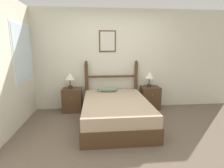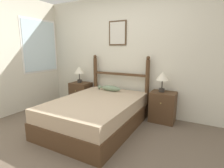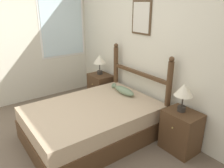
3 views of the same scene
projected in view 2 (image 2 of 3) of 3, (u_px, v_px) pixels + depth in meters
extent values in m
plane|color=brown|center=(80.00, 145.00, 2.62)|extent=(16.00, 16.00, 0.00)
cube|color=beige|center=(127.00, 55.00, 3.86)|extent=(6.40, 0.06, 2.55)
cube|color=#4C3823|center=(118.00, 33.00, 3.83)|extent=(0.42, 0.02, 0.53)
cube|color=beige|center=(117.00, 33.00, 3.82)|extent=(0.36, 0.01, 0.47)
cube|color=white|center=(40.00, 46.00, 4.30)|extent=(0.01, 1.02, 1.28)
cube|color=silver|center=(40.00, 46.00, 4.30)|extent=(0.01, 0.94, 1.20)
cube|color=#4C331E|center=(97.00, 119.00, 3.23)|extent=(1.37, 1.95, 0.29)
cube|color=tan|center=(97.00, 105.00, 3.18)|extent=(1.33, 1.91, 0.22)
cylinder|color=#4C331E|center=(96.00, 83.00, 4.24)|extent=(0.09, 0.09, 1.20)
sphere|color=#4C331E|center=(95.00, 57.00, 4.11)|extent=(0.08, 0.08, 0.08)
cylinder|color=#4C331E|center=(147.00, 89.00, 3.64)|extent=(0.09, 0.09, 1.20)
sphere|color=#4C331E|center=(148.00, 58.00, 3.51)|extent=(0.08, 0.08, 0.08)
cube|color=#4C331E|center=(119.00, 74.00, 3.89)|extent=(1.29, 0.06, 0.05)
cube|color=#4C331E|center=(81.00, 94.00, 4.37)|extent=(0.47, 0.37, 0.59)
sphere|color=tan|center=(75.00, 91.00, 4.17)|extent=(0.02, 0.02, 0.02)
cube|color=#4C331E|center=(163.00, 107.00, 3.43)|extent=(0.47, 0.37, 0.59)
sphere|color=tan|center=(161.00, 103.00, 3.23)|extent=(0.02, 0.02, 0.02)
cylinder|color=#2D2823|center=(80.00, 81.00, 4.33)|extent=(0.11, 0.11, 0.07)
cylinder|color=#2D2823|center=(79.00, 76.00, 4.31)|extent=(0.02, 0.02, 0.16)
cone|color=beige|center=(79.00, 70.00, 4.28)|extent=(0.25, 0.25, 0.16)
cylinder|color=#2D2823|center=(162.00, 90.00, 3.39)|extent=(0.11, 0.11, 0.07)
cylinder|color=#2D2823|center=(162.00, 84.00, 3.36)|extent=(0.02, 0.02, 0.16)
cone|color=beige|center=(163.00, 76.00, 3.33)|extent=(0.25, 0.25, 0.16)
ellipsoid|color=gray|center=(111.00, 88.00, 3.77)|extent=(0.46, 0.15, 0.12)
cone|color=gray|center=(101.00, 87.00, 3.89)|extent=(0.07, 0.10, 0.10)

